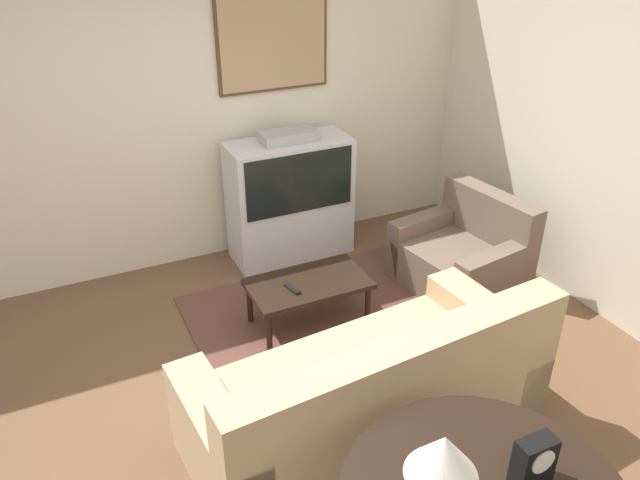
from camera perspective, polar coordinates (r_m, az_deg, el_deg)
name	(u,v)px	position (r m, az deg, el deg)	size (l,w,h in m)	color
ground_plane	(293,396)	(4.33, -2.50, -14.07)	(12.00, 12.00, 0.00)	brown
wall_back	(191,113)	(5.45, -11.68, 11.32)	(12.00, 0.10, 2.70)	beige
wall_right	(622,148)	(5.08, 25.87, 7.61)	(0.06, 12.00, 2.70)	beige
area_rug	(325,319)	(4.99, 0.46, -7.19)	(2.04, 1.60, 0.01)	brown
tv	(290,198)	(5.64, -2.75, 3.86)	(1.09, 0.47, 1.20)	silver
couch	(370,396)	(3.85, 4.63, -14.06)	(2.21, 1.13, 0.94)	tan
armchair	(463,257)	(5.43, 12.93, -1.52)	(0.95, 1.07, 0.80)	brown
coffee_table	(308,287)	(4.76, -1.07, -4.28)	(0.91, 0.51, 0.39)	black
table_lamp	(443,458)	(2.46, 11.16, -18.94)	(0.28, 0.28, 0.47)	black
mantel_clock	(534,461)	(2.88, 18.96, -18.56)	(0.17, 0.10, 0.23)	black
remote	(292,289)	(4.64, -2.56, -4.47)	(0.08, 0.17, 0.02)	black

